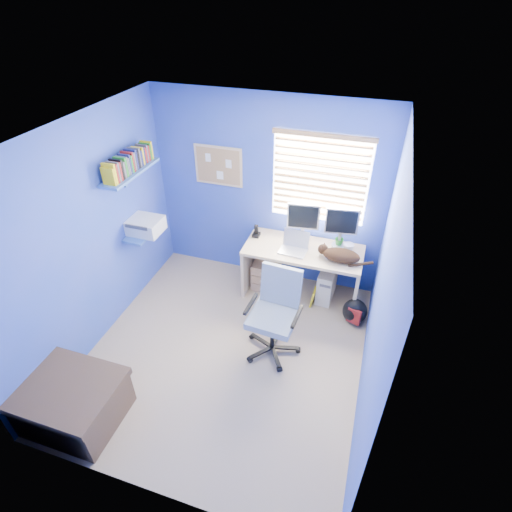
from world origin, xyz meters
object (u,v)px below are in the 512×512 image
(desk, at_px, (302,272))
(tower_pc, at_px, (327,283))
(cat, at_px, (341,255))
(office_chair, at_px, (274,323))
(laptop, at_px, (293,244))

(desk, distance_m, tower_pc, 0.37)
(cat, distance_m, office_chair, 1.15)
(laptop, xyz_separation_m, cat, (0.59, -0.02, -0.03))
(cat, bearing_deg, laptop, -169.69)
(office_chair, bearing_deg, tower_pc, 68.28)
(laptop, distance_m, office_chair, 1.03)
(desk, height_order, office_chair, office_chair)
(cat, height_order, tower_pc, cat)
(tower_pc, bearing_deg, cat, -46.53)
(cat, xyz_separation_m, tower_pc, (-0.14, 0.16, -0.59))
(laptop, relative_size, office_chair, 0.32)
(laptop, height_order, office_chair, office_chair)
(desk, bearing_deg, cat, -13.34)
(laptop, relative_size, tower_pc, 0.73)
(cat, bearing_deg, office_chair, -109.98)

